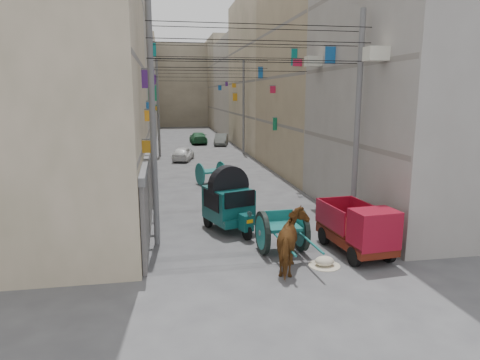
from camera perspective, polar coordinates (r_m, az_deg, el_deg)
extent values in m
plane|color=#434446|center=(10.38, 10.12, -18.29)|extent=(140.00, 140.00, 0.00)
cube|color=#C6B296|center=(17.15, -27.13, 14.81)|extent=(8.00, 10.00, 13.00)
cube|color=slate|center=(16.56, -13.10, 4.44)|extent=(0.25, 9.80, 0.18)
cube|color=slate|center=(16.49, -13.58, 14.85)|extent=(0.25, 9.80, 0.18)
cube|color=#A79D8F|center=(27.85, -20.48, 12.48)|extent=(8.00, 12.00, 12.00)
cube|color=slate|center=(27.51, -12.04, 7.12)|extent=(0.25, 11.76, 0.18)
cube|color=slate|center=(27.46, -12.30, 13.37)|extent=(0.25, 11.76, 0.18)
cube|color=slate|center=(27.75, -12.58, 19.57)|extent=(0.25, 11.76, 0.18)
cube|color=tan|center=(40.75, -17.35, 13.50)|extent=(8.00, 14.00, 14.00)
cube|color=slate|center=(40.48, -11.52, 8.41)|extent=(0.25, 13.72, 0.18)
cube|color=slate|center=(40.45, -11.69, 12.66)|extent=(0.25, 13.72, 0.18)
cube|color=slate|center=(40.64, -11.87, 16.89)|extent=(0.25, 13.72, 0.18)
cube|color=#99958F|center=(54.64, -15.50, 11.77)|extent=(8.00, 14.00, 11.80)
cube|color=slate|center=(54.47, -11.24, 9.11)|extent=(0.25, 13.72, 0.18)
cube|color=slate|center=(54.45, -11.36, 12.27)|extent=(0.25, 13.72, 0.18)
cube|color=slate|center=(54.59, -11.49, 15.42)|extent=(0.25, 13.72, 0.18)
cube|color=tan|center=(67.61, -14.56, 12.37)|extent=(8.00, 12.00, 13.50)
cube|color=slate|center=(67.46, -11.08, 9.51)|extent=(0.25, 11.76, 0.18)
cube|color=slate|center=(67.44, -11.18, 12.05)|extent=(0.25, 11.76, 0.18)
cube|color=slate|center=(67.56, -11.28, 14.60)|extent=(0.25, 11.76, 0.18)
cube|color=#99958F|center=(19.98, 25.02, 14.32)|extent=(8.00, 10.00, 13.00)
cube|color=slate|center=(18.12, 14.01, 4.97)|extent=(0.25, 9.80, 0.18)
cube|color=slate|center=(18.05, 14.47, 14.47)|extent=(0.25, 9.80, 0.18)
cube|color=tan|center=(29.67, 12.45, 12.81)|extent=(8.00, 12.00, 12.00)
cube|color=slate|center=(28.47, 4.91, 7.46)|extent=(0.25, 11.76, 0.18)
cube|color=slate|center=(28.43, 5.02, 13.50)|extent=(0.25, 11.76, 0.18)
cube|color=slate|center=(28.70, 5.13, 19.50)|extent=(0.25, 11.76, 0.18)
cube|color=#C6B296|center=(42.01, 5.53, 13.87)|extent=(8.00, 14.00, 14.00)
cube|color=slate|center=(41.14, 0.16, 8.68)|extent=(0.25, 13.72, 0.18)
cube|color=slate|center=(41.11, 0.16, 12.86)|extent=(0.25, 13.72, 0.18)
cube|color=slate|center=(41.30, 0.16, 17.02)|extent=(0.25, 13.72, 0.18)
cube|color=#A79D8F|center=(55.59, 1.53, 12.15)|extent=(8.00, 14.00, 11.80)
cube|color=slate|center=(54.96, -2.51, 9.34)|extent=(0.25, 13.72, 0.18)
cube|color=slate|center=(54.94, -2.53, 12.46)|extent=(0.25, 13.72, 0.18)
cube|color=slate|center=(55.08, -2.56, 15.59)|extent=(0.25, 13.72, 0.18)
cube|color=tan|center=(68.38, -0.74, 12.71)|extent=(8.00, 12.00, 13.50)
cube|color=slate|center=(67.86, -4.01, 9.70)|extent=(0.25, 11.76, 0.18)
cube|color=slate|center=(67.84, -4.04, 12.23)|extent=(0.25, 11.76, 0.18)
cube|color=slate|center=(67.96, -4.08, 14.76)|extent=(0.25, 11.76, 0.18)
cube|color=tan|center=(74.51, -7.87, 12.30)|extent=(22.00, 10.00, 13.00)
cube|color=#505055|center=(13.78, -12.53, -4.96)|extent=(0.12, 3.00, 2.60)
cube|color=slate|center=(13.45, -12.70, 0.98)|extent=(0.18, 3.20, 0.25)
cube|color=#505055|center=(17.36, -12.08, -1.57)|extent=(0.12, 3.00, 2.60)
cube|color=slate|center=(17.10, -12.22, 3.17)|extent=(0.18, 3.20, 0.25)
cube|color=#505055|center=(20.98, -11.80, 0.65)|extent=(0.12, 3.00, 2.60)
cube|color=slate|center=(20.77, -11.90, 4.59)|extent=(0.18, 3.20, 0.25)
cube|color=#505055|center=(24.73, -11.59, 2.26)|extent=(0.12, 3.00, 2.60)
cube|color=slate|center=(24.55, -11.67, 5.60)|extent=(0.18, 3.20, 0.25)
cube|color=orange|center=(43.30, -0.81, 12.49)|extent=(0.38, 0.08, 0.41)
cube|color=#16794D|center=(50.06, -11.03, 9.43)|extent=(0.27, 0.08, 0.71)
cube|color=orange|center=(14.97, -12.10, 4.37)|extent=(0.44, 0.08, 0.42)
cube|color=#16794D|center=(24.23, -11.61, 11.27)|extent=(0.45, 0.08, 0.84)
cube|color=#175BA6|center=(53.78, -2.72, 12.18)|extent=(0.41, 0.08, 0.59)
cube|color=#FFA51C|center=(18.22, -12.00, 8.38)|extent=(0.38, 0.08, 0.44)
cube|color=orange|center=(42.56, -0.67, 11.00)|extent=(0.43, 0.08, 0.72)
cube|color=#502179|center=(48.58, -1.81, 12.68)|extent=(0.28, 0.08, 0.44)
cube|color=#0B8380|center=(28.57, -11.62, 16.64)|extent=(0.48, 0.08, 0.84)
cube|color=orange|center=(46.52, -11.06, 9.36)|extent=(0.31, 0.08, 0.44)
cube|color=#C71A43|center=(28.35, 4.39, 11.93)|extent=(0.35, 0.08, 0.45)
cube|color=#175BA6|center=(31.92, 2.75, 14.09)|extent=(0.34, 0.08, 0.79)
cube|color=#175BA6|center=(20.47, -12.01, 9.39)|extent=(0.28, 0.08, 0.52)
cube|color=#502179|center=(38.07, -11.38, 12.86)|extent=(0.28, 0.08, 0.74)
cube|color=#16794D|center=(27.93, 4.68, 7.44)|extent=(0.26, 0.08, 0.80)
cube|color=#175BA6|center=(19.23, 11.99, 15.83)|extent=(0.34, 0.08, 0.55)
cube|color=#502179|center=(17.00, -12.16, 13.02)|extent=(0.47, 0.08, 0.67)
cube|color=#502179|center=(29.60, -11.52, 13.11)|extent=(0.40, 0.08, 0.47)
cube|color=#502179|center=(30.10, -11.51, 11.38)|extent=(0.32, 0.08, 0.55)
cube|color=#C71A43|center=(23.32, 7.66, 15.23)|extent=(0.47, 0.08, 0.35)
cube|color=#0B8380|center=(24.16, 7.24, 15.93)|extent=(0.32, 0.08, 0.89)
cube|color=#175BA6|center=(19.14, 11.93, 15.97)|extent=(0.44, 0.08, 0.69)
cube|color=#175BA6|center=(14.60, -13.19, 2.76)|extent=(0.10, 3.20, 0.80)
cube|color=#502179|center=(23.53, -12.14, 5.96)|extent=(0.10, 3.20, 0.80)
cube|color=#FFA51C|center=(35.50, -11.56, 7.71)|extent=(0.10, 3.20, 0.80)
cube|color=#175BA6|center=(47.48, -11.28, 8.58)|extent=(0.10, 3.20, 0.80)
cube|color=#175BA6|center=(16.32, 16.63, 3.46)|extent=(0.10, 3.20, 0.80)
cube|color=#FFA51C|center=(24.64, 7.20, 6.35)|extent=(0.10, 3.20, 0.80)
cube|color=#FFA51C|center=(36.24, 1.50, 8.00)|extent=(0.10, 3.20, 0.80)
cube|color=#502179|center=(48.04, -1.43, 8.82)|extent=(0.10, 3.20, 0.80)
cube|color=beige|center=(15.17, 17.70, 15.73)|extent=(0.70, 0.55, 0.45)
cube|color=beige|center=(20.68, 9.74, 15.33)|extent=(0.70, 0.55, 0.45)
cylinder|color=slate|center=(14.47, -11.54, 6.74)|extent=(0.20, 0.20, 8.00)
cylinder|color=slate|center=(16.02, 15.35, 6.99)|extent=(0.20, 0.20, 8.00)
cylinder|color=slate|center=(36.45, -10.86, 9.40)|extent=(0.20, 0.20, 8.00)
cylinder|color=slate|center=(37.09, 0.48, 9.63)|extent=(0.20, 0.20, 8.00)
cylinder|color=black|center=(14.35, 3.14, 15.71)|extent=(7.40, 0.02, 0.02)
cylinder|color=black|center=(14.41, 3.17, 18.09)|extent=(7.40, 0.02, 0.02)
cylinder|color=black|center=(14.48, 3.19, 20.05)|extent=(7.40, 0.02, 0.02)
cylinder|color=black|center=(15.32, 2.25, 15.43)|extent=(7.40, 0.02, 0.02)
cylinder|color=black|center=(15.38, 2.27, 17.66)|extent=(7.40, 0.02, 0.02)
cylinder|color=black|center=(15.44, 2.28, 19.51)|extent=(7.40, 0.02, 0.02)
cylinder|color=black|center=(20.72, -1.13, 14.37)|extent=(7.40, 0.02, 0.02)
cylinder|color=black|center=(20.76, -1.14, 16.02)|extent=(7.40, 0.02, 0.02)
cylinder|color=black|center=(20.81, -1.14, 17.39)|extent=(7.40, 0.02, 0.02)
cylinder|color=black|center=(28.64, -3.74, 13.50)|extent=(7.40, 0.02, 0.02)
cylinder|color=black|center=(28.67, -3.75, 14.70)|extent=(7.40, 0.02, 0.02)
cylinder|color=black|center=(28.70, -3.77, 15.70)|extent=(7.40, 0.02, 0.02)
cylinder|color=black|center=(36.59, -5.20, 13.00)|extent=(7.40, 0.02, 0.02)
cylinder|color=black|center=(36.61, -5.22, 13.94)|extent=(7.40, 0.02, 0.02)
cylinder|color=black|center=(36.64, -5.24, 14.72)|extent=(7.40, 0.02, 0.02)
cylinder|color=black|center=(15.31, 0.91, -6.95)|extent=(0.31, 0.61, 0.60)
cylinder|color=black|center=(16.77, -4.30, -5.34)|extent=(0.31, 0.61, 0.60)
cylinder|color=black|center=(17.27, -0.75, -4.81)|extent=(0.31, 0.61, 0.60)
cube|color=#0C4544|center=(16.41, -1.51, -4.91)|extent=(1.91, 2.35, 0.30)
cube|color=#0C4544|center=(15.25, 0.82, -5.68)|extent=(0.51, 0.57, 0.59)
cylinder|color=silver|center=(14.94, 1.29, -4.55)|extent=(0.20, 0.11, 0.19)
cube|color=orange|center=(15.00, 1.32, -5.55)|extent=(0.23, 0.11, 0.13)
cube|color=#0C4544|center=(16.29, -1.60, -2.81)|extent=(1.90, 2.16, 1.01)
cube|color=black|center=(15.43, -0.02, -2.59)|extent=(1.18, 0.45, 0.59)
cube|color=black|center=(15.97, -3.85, -2.74)|extent=(0.45, 1.23, 0.69)
cube|color=black|center=(16.59, 0.56, -2.17)|extent=(0.45, 1.23, 0.69)
cube|color=silver|center=(15.62, 0.03, -5.47)|extent=(1.28, 0.48, 0.06)
cylinder|color=black|center=(13.97, 3.02, -7.03)|extent=(0.22, 1.42, 1.41)
cylinder|color=#166360|center=(13.97, 3.02, -7.03)|extent=(0.22, 1.11, 1.10)
cylinder|color=slate|center=(13.97, 3.02, -7.03)|extent=(0.23, 0.19, 0.18)
cylinder|color=black|center=(14.37, 8.09, -6.60)|extent=(0.22, 1.42, 1.41)
cylinder|color=#166360|center=(14.37, 8.09, -6.60)|extent=(0.22, 1.11, 1.10)
cylinder|color=slate|center=(14.37, 8.09, -6.60)|extent=(0.23, 0.19, 0.18)
cylinder|color=slate|center=(14.15, 5.59, -6.82)|extent=(1.36, 0.14, 0.08)
cube|color=#166360|center=(14.10, 5.61, -6.12)|extent=(1.11, 1.16, 0.10)
cube|color=#166360|center=(14.49, 4.99, -4.70)|extent=(1.06, 0.13, 0.35)
cylinder|color=#166360|center=(12.87, 5.67, -8.22)|extent=(0.18, 2.32, 0.07)
cylinder|color=#166360|center=(13.14, 9.04, -7.90)|extent=(0.18, 2.32, 0.07)
cylinder|color=black|center=(13.53, 14.96, -9.85)|extent=(0.22, 0.62, 0.60)
cylinder|color=black|center=(15.19, 11.11, -7.31)|extent=(0.22, 0.62, 0.60)
cylinder|color=black|center=(14.15, 19.18, -9.16)|extent=(0.22, 0.62, 0.60)
cylinder|color=black|center=(15.74, 15.02, -6.82)|extent=(0.22, 0.62, 0.60)
cube|color=#51160B|center=(14.57, 15.03, -7.47)|extent=(1.60, 3.13, 0.32)
cube|color=maroon|center=(13.52, 17.43, -6.22)|extent=(1.41, 1.08, 1.14)
cube|color=black|center=(13.16, 18.47, -6.36)|extent=(1.19, 0.16, 0.50)
cube|color=#51160B|center=(14.90, 14.10, -6.00)|extent=(1.55, 2.13, 0.11)
cube|color=maroon|center=(14.48, 11.87, -4.78)|extent=(0.24, 2.01, 0.78)
cube|color=maroon|center=(15.13, 16.38, -4.31)|extent=(0.24, 2.01, 0.78)
cube|color=maroon|center=(15.62, 12.39, -3.61)|extent=(1.37, 0.18, 0.78)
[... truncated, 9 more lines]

